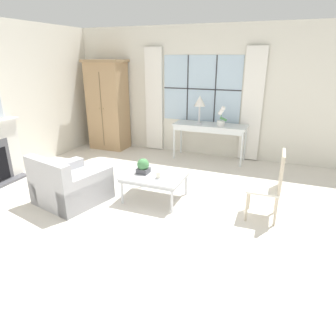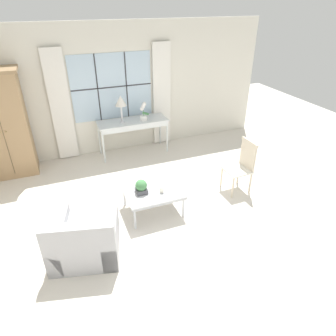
% 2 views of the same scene
% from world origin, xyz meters
% --- Properties ---
extents(ground_plane, '(14.00, 14.00, 0.00)m').
position_xyz_m(ground_plane, '(0.00, 0.00, 0.00)').
color(ground_plane, silver).
extents(wall_back_windowed, '(7.20, 0.14, 2.80)m').
position_xyz_m(wall_back_windowed, '(0.00, 3.02, 1.38)').
color(wall_back_windowed, silver).
rests_on(wall_back_windowed, ground_plane).
extents(wall_left, '(0.06, 7.20, 2.80)m').
position_xyz_m(wall_left, '(-3.03, 0.60, 1.40)').
color(wall_left, silver).
rests_on(wall_left, ground_plane).
extents(armoire, '(0.95, 0.63, 2.09)m').
position_xyz_m(armoire, '(-2.22, 2.67, 1.05)').
color(armoire, tan).
rests_on(armoire, ground_plane).
extents(console_table, '(1.56, 0.56, 0.79)m').
position_xyz_m(console_table, '(0.32, 2.66, 0.71)').
color(console_table, silver).
rests_on(console_table, ground_plane).
extents(table_lamp, '(0.24, 0.24, 0.60)m').
position_xyz_m(table_lamp, '(0.08, 2.63, 1.26)').
color(table_lamp, silver).
rests_on(table_lamp, console_table).
extents(potted_orchid, '(0.21, 0.16, 0.41)m').
position_xyz_m(potted_orchid, '(0.56, 2.59, 0.96)').
color(potted_orchid, white).
rests_on(potted_orchid, console_table).
extents(armchair_upholstered, '(1.11, 1.13, 0.78)m').
position_xyz_m(armchair_upholstered, '(-1.19, -0.16, 0.26)').
color(armchair_upholstered, '#B2B2B7').
rests_on(armchair_upholstered, ground_plane).
extents(side_chair_wooden, '(0.45, 0.45, 0.99)m').
position_xyz_m(side_chair_wooden, '(1.75, 0.44, 0.55)').
color(side_chair_wooden, white).
rests_on(side_chair_wooden, ground_plane).
extents(coffee_table, '(0.93, 0.77, 0.42)m').
position_xyz_m(coffee_table, '(0.01, 0.40, 0.38)').
color(coffee_table, silver).
rests_on(coffee_table, ground_plane).
extents(potted_plant_small, '(0.19, 0.19, 0.24)m').
position_xyz_m(potted_plant_small, '(-0.18, 0.39, 0.54)').
color(potted_plant_small, '#4C4C51').
rests_on(potted_plant_small, coffee_table).
extents(pillar_candle, '(0.09, 0.09, 0.12)m').
position_xyz_m(pillar_candle, '(0.13, 0.28, 0.47)').
color(pillar_candle, silver).
rests_on(pillar_candle, coffee_table).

